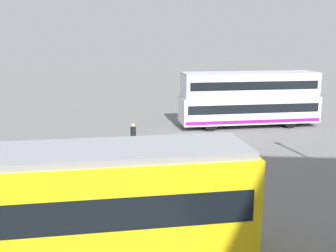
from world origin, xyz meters
name	(u,v)px	position (x,y,z in m)	size (l,w,h in m)	color
ground_plane	(198,138)	(0.00, 0.00, 0.00)	(160.00, 160.00, 0.00)	slate
double_decker_bus	(249,99)	(-4.02, -3.66, 2.05)	(10.53, 4.12, 4.03)	silver
tram_yellow	(15,211)	(6.20, 15.20, 1.81)	(13.51, 4.69, 3.50)	yellow
pedestrian_near_railing	(133,135)	(4.00, 3.05, 0.94)	(0.37, 0.37, 1.64)	#4C3F2D
pedestrian_railing	(91,158)	(5.76, 6.80, 0.74)	(7.59, 0.53, 1.08)	gray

